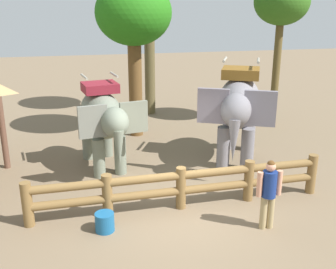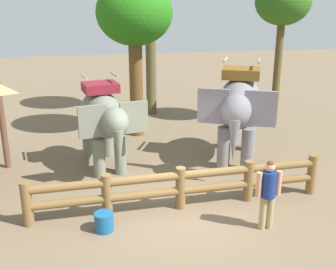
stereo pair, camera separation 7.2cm
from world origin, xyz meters
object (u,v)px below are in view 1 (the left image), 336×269
(elephant_center, at_px, (239,106))
(tree_back_center, at_px, (282,5))
(log_fence, at_px, (181,185))
(elephant_near_left, at_px, (103,118))
(tree_far_left, at_px, (134,17))
(tourist_woman_in_black, at_px, (269,190))
(feed_bucket, at_px, (105,222))

(elephant_center, distance_m, tree_back_center, 5.36)
(log_fence, distance_m, elephant_near_left, 3.43)
(log_fence, distance_m, elephant_center, 3.72)
(elephant_near_left, xyz_separation_m, elephant_center, (4.03, -0.29, 0.20))
(tree_far_left, bearing_deg, tourist_woman_in_black, -75.26)
(elephant_near_left, relative_size, elephant_center, 0.89)
(elephant_near_left, height_order, tree_far_left, tree_far_left)
(elephant_center, relative_size, tree_back_center, 0.66)
(tourist_woman_in_black, distance_m, tree_far_left, 8.12)
(elephant_center, xyz_separation_m, feed_bucket, (-4.28, -3.24, -1.56))
(tree_back_center, bearing_deg, tourist_woman_in_black, -116.74)
(tree_back_center, bearing_deg, elephant_center, -129.98)
(log_fence, xyz_separation_m, tree_back_center, (5.32, 6.04, 4.03))
(tree_back_center, bearing_deg, elephant_near_left, -155.36)
(log_fence, distance_m, feed_bucket, 2.02)
(tourist_woman_in_black, xyz_separation_m, feed_bucket, (-3.50, 0.63, -0.72))
(elephant_center, height_order, feed_bucket, elephant_center)
(elephant_center, relative_size, tourist_woman_in_black, 2.32)
(log_fence, relative_size, tree_far_left, 1.32)
(tree_far_left, bearing_deg, log_fence, -87.47)
(log_fence, xyz_separation_m, feed_bucket, (-1.87, -0.66, -0.39))
(tourist_woman_in_black, xyz_separation_m, tree_back_center, (3.70, 7.34, 3.71))
(tree_far_left, xyz_separation_m, tree_back_center, (5.58, 0.18, 0.38))
(elephant_near_left, bearing_deg, tourist_woman_in_black, -52.08)
(feed_bucket, bearing_deg, tree_back_center, 43.00)
(elephant_near_left, relative_size, feed_bucket, 7.86)
(elephant_center, xyz_separation_m, tree_far_left, (-2.67, 3.29, 2.49))
(log_fence, distance_m, tree_back_center, 9.01)
(elephant_near_left, height_order, feed_bucket, elephant_near_left)
(tourist_woman_in_black, bearing_deg, elephant_near_left, 127.92)
(elephant_near_left, bearing_deg, log_fence, -60.57)
(tourist_woman_in_black, bearing_deg, elephant_center, 78.47)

